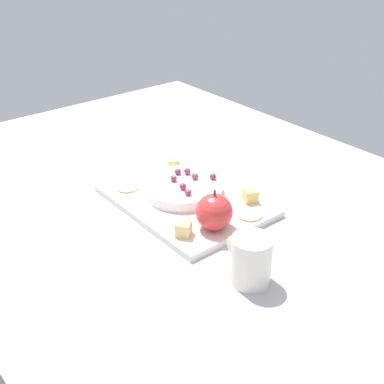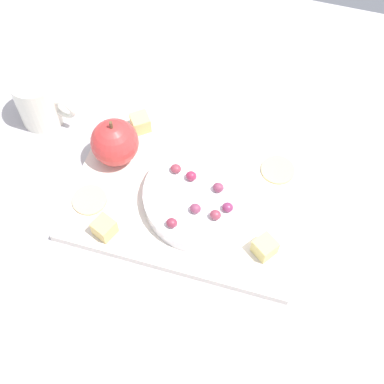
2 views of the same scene
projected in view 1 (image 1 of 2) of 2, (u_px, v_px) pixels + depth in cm
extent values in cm
cube|color=#B1ABAF|center=(182.00, 201.00, 117.03)|extent=(137.66, 103.67, 4.95)
cube|color=silver|center=(186.00, 201.00, 110.67)|extent=(34.89, 25.51, 1.44)
cylinder|color=white|center=(183.00, 188.00, 111.62)|extent=(17.59, 17.59, 2.45)
sphere|color=red|center=(214.00, 212.00, 98.08)|extent=(7.34, 7.34, 7.34)
cylinder|color=brown|center=(215.00, 193.00, 96.00)|extent=(0.50, 0.50, 1.20)
cube|color=#E8D575|center=(174.00, 164.00, 121.76)|extent=(3.90, 3.90, 2.80)
cube|color=#EFCA6D|center=(250.00, 195.00, 108.35)|extent=(3.67, 3.67, 2.80)
cube|color=#ECCB78|center=(184.00, 229.00, 96.95)|extent=(3.92, 3.92, 2.80)
cylinder|color=#D6C281|center=(127.00, 187.00, 114.09)|extent=(5.19, 5.19, 0.40)
cylinder|color=#DEB685|center=(250.00, 215.00, 103.77)|extent=(5.19, 5.19, 0.40)
ellipsoid|color=#882F43|center=(213.00, 176.00, 112.38)|extent=(1.62, 1.45, 1.39)
ellipsoid|color=#982848|center=(183.00, 186.00, 108.17)|extent=(1.62, 1.45, 1.49)
ellipsoid|color=#913646|center=(188.00, 192.00, 106.12)|extent=(1.62, 1.45, 1.30)
ellipsoid|color=#863956|center=(195.00, 176.00, 112.37)|extent=(1.62, 1.45, 1.43)
ellipsoid|color=#842E56|center=(177.00, 172.00, 114.41)|extent=(1.62, 1.45, 1.34)
ellipsoid|color=#873955|center=(174.00, 178.00, 111.52)|extent=(1.62, 1.45, 1.41)
ellipsoid|color=#95394B|center=(187.00, 171.00, 114.53)|extent=(1.62, 1.45, 1.53)
cylinder|color=white|center=(251.00, 260.00, 85.61)|extent=(7.02, 7.02, 8.90)
torus|color=white|center=(234.00, 247.00, 89.06)|extent=(4.06, 1.22, 4.00)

